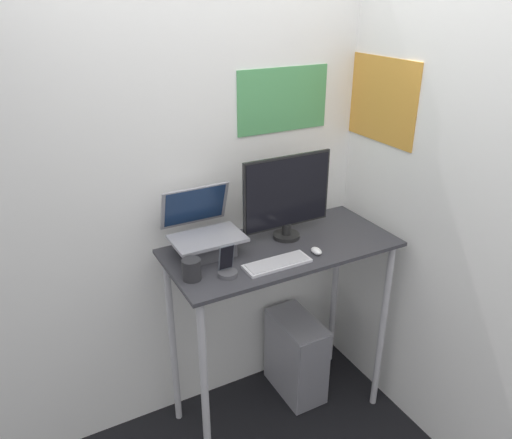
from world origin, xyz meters
The scene contains 10 objects.
wall_back centered at (0.00, 0.63, 1.30)m, with size 6.00×0.06×2.60m.
wall_side_right centered at (0.67, 0.00, 1.30)m, with size 0.06×6.00×2.60m.
desk centered at (0.00, 0.27, 0.92)m, with size 1.18×0.55×1.10m.
laptop centered at (-0.37, 0.39, 1.19)m, with size 0.34×0.31×0.32m.
monitor centered at (0.07, 0.35, 1.33)m, with size 0.49×0.14×0.44m.
keyboard centered at (-0.12, 0.12, 1.11)m, with size 0.33×0.11×0.02m.
mouse centered at (0.11, 0.12, 1.12)m, with size 0.04×0.07×0.03m.
cell_phone centered at (-0.36, 0.15, 1.14)m, with size 0.09×0.09×0.15m.
computer_tower centered at (0.18, 0.37, 0.26)m, with size 0.22×0.40×0.52m.
mug centered at (-0.52, 0.19, 1.15)m, with size 0.09×0.09×0.10m.
Camera 1 is at (-1.17, -1.64, 2.28)m, focal length 35.00 mm.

